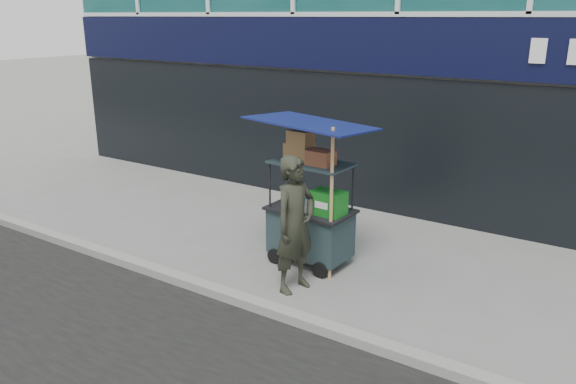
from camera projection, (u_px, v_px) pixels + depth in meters
The scene contains 4 objects.
ground at pixel (259, 300), 6.97m from camera, with size 80.00×80.00×0.00m, color slate.
curb at pixel (249, 303), 6.80m from camera, with size 80.00×0.18×0.12m, color gray.
vendor_cart at pixel (311, 214), 7.82m from camera, with size 1.61×1.18×2.10m.
vendor_man at pixel (295, 225), 7.01m from camera, with size 0.64×0.42×1.77m, color #25281D.
Camera 1 is at (3.73, -5.02, 3.39)m, focal length 35.00 mm.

